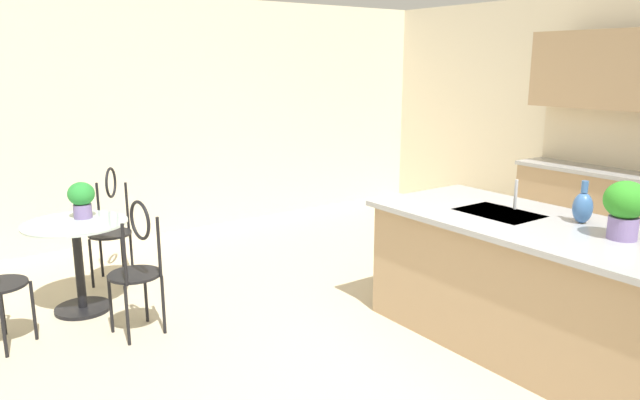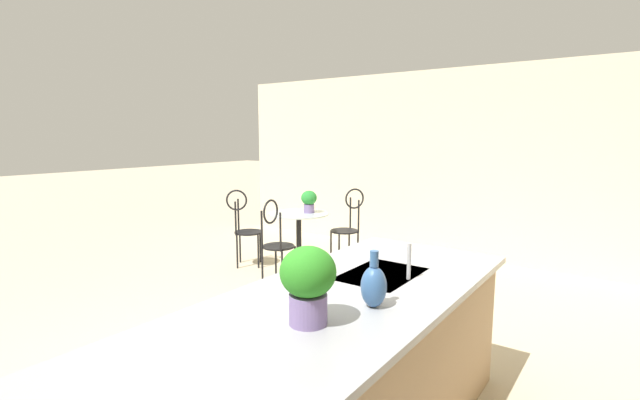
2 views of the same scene
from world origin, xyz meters
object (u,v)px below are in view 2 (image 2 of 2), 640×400
at_px(chair_near_window, 348,223).
at_px(potted_plant_on_table, 309,200).
at_px(vase_on_counter, 374,286).
at_px(chair_toward_desk, 244,224).
at_px(bistro_table, 299,235).
at_px(potted_plant_counter_near, 308,280).
at_px(chair_by_island, 276,238).

height_order(chair_near_window, potted_plant_on_table, chair_near_window).
bearing_deg(chair_near_window, vase_on_counter, 33.94).
bearing_deg(chair_toward_desk, bistro_table, 118.77).
bearing_deg(chair_near_window, potted_plant_counter_near, 29.58).
xyz_separation_m(chair_near_window, chair_toward_desk, (0.91, -1.09, 0.00)).
relative_size(potted_plant_on_table, potted_plant_counter_near, 0.82).
height_order(chair_near_window, potted_plant_counter_near, potted_plant_counter_near).
bearing_deg(potted_plant_counter_near, chair_by_island, -135.95).
distance_m(chair_by_island, chair_toward_desk, 0.97).
height_order(chair_by_island, potted_plant_counter_near, potted_plant_counter_near).
distance_m(bistro_table, potted_plant_on_table, 0.48).
height_order(chair_by_island, chair_toward_desk, same).
relative_size(chair_near_window, chair_by_island, 1.00).
bearing_deg(chair_toward_desk, potted_plant_counter_near, 49.40).
bearing_deg(potted_plant_counter_near, vase_on_counter, 157.89).
bearing_deg(vase_on_counter, potted_plant_on_table, -137.98).
xyz_separation_m(chair_near_window, vase_on_counter, (3.24, 2.18, 0.46)).
relative_size(chair_by_island, vase_on_counter, 3.62).
distance_m(chair_by_island, potted_plant_counter_near, 3.26).
bearing_deg(potted_plant_on_table, potted_plant_counter_near, 37.08).
bearing_deg(vase_on_counter, chair_by_island, -129.50).
relative_size(chair_toward_desk, potted_plant_on_table, 3.52).
height_order(chair_near_window, vase_on_counter, vase_on_counter).
distance_m(potted_plant_on_table, potted_plant_counter_near, 3.95).
height_order(potted_plant_counter_near, vase_on_counter, potted_plant_counter_near).
relative_size(bistro_table, chair_by_island, 0.77).
bearing_deg(potted_plant_on_table, chair_toward_desk, -58.06).
height_order(chair_toward_desk, potted_plant_counter_near, potted_plant_counter_near).
xyz_separation_m(bistro_table, chair_toward_desk, (0.36, -0.66, 0.13)).
distance_m(chair_by_island, vase_on_counter, 3.11).
relative_size(bistro_table, chair_near_window, 0.77).
bearing_deg(chair_by_island, chair_near_window, 171.41).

